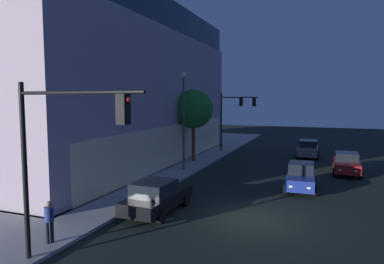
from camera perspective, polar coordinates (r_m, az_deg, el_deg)
name	(u,v)px	position (r m, az deg, el deg)	size (l,w,h in m)	color
ground_plane	(254,219)	(17.83, 10.10, -13.89)	(120.00, 120.00, 0.00)	black
modern_building	(74,86)	(36.00, -18.78, 7.09)	(30.32, 21.81, 14.34)	#4C4C51
traffic_light_near_corner	(57,143)	(12.32, -21.18, -1.62)	(0.64, 5.16, 6.31)	black
traffic_light_far_corner	(235,111)	(37.97, 6.98, 3.49)	(0.42, 4.13, 6.35)	black
street_lamp_sidewalk	(184,109)	(27.92, -1.39, 3.80)	(0.44, 0.44, 7.84)	#3F3F3F
sidewalk_tree	(193,109)	(32.04, 0.23, 3.76)	(3.60, 3.60, 6.61)	brown
pedestrian_waiting	(49,218)	(15.31, -22.35, -12.90)	(0.36, 0.36, 1.71)	black
car_black	(157,196)	(18.41, -5.82, -10.46)	(4.81, 2.32, 1.70)	black
car_blue	(301,177)	(23.85, 17.40, -6.99)	(4.32, 2.03, 1.73)	navy
car_red	(347,163)	(29.97, 24.00, -4.73)	(4.25, 2.08, 1.66)	maroon
car_grey	(308,148)	(37.29, 18.45, -2.58)	(4.66, 2.16, 1.69)	slate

